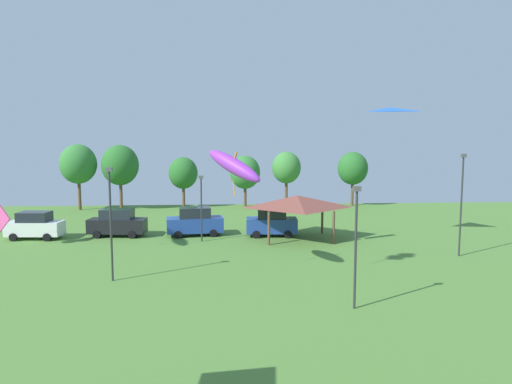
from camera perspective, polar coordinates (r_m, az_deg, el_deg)
The scene contains 17 objects.
kite_flying_9 at distance 39.15m, azimuth 16.31°, elevation 8.56°, with size 3.35×2.55×0.51m.
kite_flying_11 at distance 26.89m, azimuth -2.78°, elevation 3.29°, with size 3.74×3.41×3.04m.
parked_car_leftmost at distance 41.56m, azimuth -25.91°, elevation -3.79°, with size 4.48×2.18×2.25m.
parked_car_second_from_left at distance 40.15m, azimuth -16.95°, elevation -3.71°, with size 4.82×2.22×2.34m.
parked_car_third_from_left at distance 39.11m, azimuth -7.65°, elevation -3.70°, with size 4.92×2.58×2.42m.
parked_car_rightmost_in_row at distance 38.57m, azimuth 1.97°, elevation -3.81°, with size 4.33×2.24×2.38m.
park_pavilion at distance 37.32m, azimuth 5.19°, elevation -1.21°, with size 6.54×5.47×3.60m.
light_post_0 at distance 27.01m, azimuth -17.71°, elevation -3.08°, with size 0.36×0.20×6.50m.
light_post_1 at distance 21.99m, azimuth 12.36°, elevation -5.86°, with size 0.36×0.20×5.86m.
light_post_2 at distance 36.45m, azimuth -6.85°, elevation -1.49°, with size 0.36×0.20×5.28m.
light_post_3 at distance 34.41m, azimuth 24.30°, elevation -0.87°, with size 0.36×0.20×7.11m.
treeline_tree_0 at distance 57.10m, azimuth -21.34°, elevation 3.26°, with size 4.20×4.20×7.71m.
treeline_tree_1 at distance 55.83m, azimuth -16.63°, elevation 3.22°, with size 4.31×4.31×7.63m.
treeline_tree_2 at distance 56.12m, azimuth -9.09°, elevation 2.34°, with size 3.51×3.51×6.14m.
treeline_tree_3 at distance 56.39m, azimuth -1.38°, elevation 2.46°, with size 3.74×3.74×6.29m.
treeline_tree_4 at distance 56.92m, azimuth 3.82°, elevation 3.05°, with size 3.60×3.60×6.77m.
treeline_tree_5 at distance 58.22m, azimuth 12.00°, elevation 2.89°, with size 3.74×3.74×6.74m.
Camera 1 is at (-1.06, 1.97, 7.86)m, focal length 32.00 mm.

